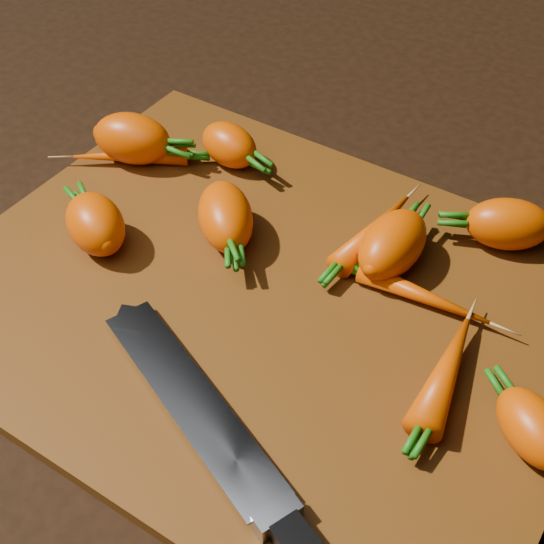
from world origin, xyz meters
The scene contains 14 objects.
ground centered at (0.00, 0.00, -0.01)m, with size 2.00×2.00×0.01m, color black.
cutting_board centered at (0.00, 0.00, 0.01)m, with size 0.50×0.40×0.01m, color #572D0B.
carrot_0 centered at (-0.20, 0.08, 0.04)m, with size 0.07×0.05×0.05m, color #E24A00.
carrot_1 centered at (-0.15, -0.03, 0.03)m, with size 0.07×0.05×0.05m, color #E24A00.
carrot_2 centered at (-0.07, 0.04, 0.03)m, with size 0.08×0.05×0.05m, color #E24A00.
carrot_3 centered at (0.07, 0.08, 0.04)m, with size 0.08×0.05×0.05m, color #E24A00.
carrot_4 centered at (0.14, 0.16, 0.03)m, with size 0.07×0.04×0.04m, color #E24A00.
carrot_5 centered at (-0.12, 0.13, 0.03)m, with size 0.06×0.04×0.04m, color #E24A00.
carrot_6 centered at (0.22, -0.02, 0.03)m, with size 0.06×0.04×0.04m, color #E24A00.
carrot_7 centered at (0.04, 0.10, 0.02)m, with size 0.11×0.02×0.02m, color #E24A00.
carrot_8 centered at (0.11, 0.06, 0.02)m, with size 0.11×0.02×0.02m, color #E24A00.
carrot_9 centered at (0.15, 0.00, 0.03)m, with size 0.11×0.03×0.03m, color #E24A00.
carrot_10 centered at (-0.20, 0.07, 0.02)m, with size 0.11×0.02×0.02m, color #E24A00.
knife centered at (0.03, -0.12, 0.02)m, with size 0.31×0.15×0.02m.
Camera 1 is at (0.23, -0.34, 0.45)m, focal length 50.00 mm.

